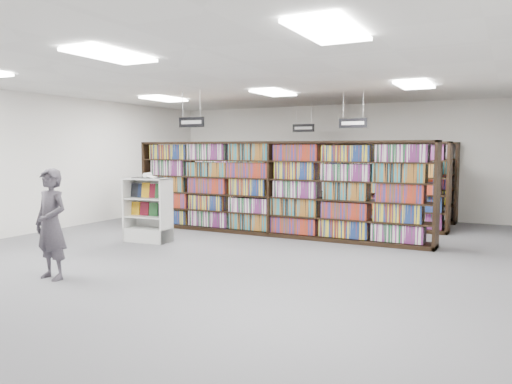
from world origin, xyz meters
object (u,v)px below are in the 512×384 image
at_px(open_book, 148,176).
at_px(shopper, 51,224).
at_px(bookshelf_row_near, 273,188).
at_px(endcap_display, 149,219).

height_order(open_book, shopper, shopper).
relative_size(bookshelf_row_near, shopper, 4.24).
distance_m(bookshelf_row_near, shopper, 5.12).
bearing_deg(shopper, bookshelf_row_near, 80.17).
relative_size(bookshelf_row_near, open_book, 10.29).
bearing_deg(open_book, shopper, -95.66).
xyz_separation_m(endcap_display, shopper, (0.69, -3.06, 0.36)).
distance_m(endcap_display, open_book, 0.90).
bearing_deg(endcap_display, bookshelf_row_near, 38.41).
distance_m(open_book, shopper, 3.20).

